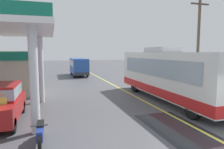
{
  "coord_description": "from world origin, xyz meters",
  "views": [
    {
      "loc": [
        -5.98,
        -4.86,
        3.32
      ],
      "look_at": [
        -1.5,
        10.0,
        1.6
      ],
      "focal_mm": 32.17,
      "sensor_mm": 36.0,
      "label": 1
    }
  ],
  "objects_px": {
    "car_at_pump": "(1,101)",
    "pedestrian_near_pump": "(3,108)",
    "minibus_opposing_lane": "(79,65)",
    "pedestrian_by_shop": "(14,95)",
    "motorcycle_parked_forecourt": "(40,132)",
    "coach_bus_main": "(169,76)"
  },
  "relations": [
    {
      "from": "car_at_pump",
      "to": "pedestrian_by_shop",
      "type": "xyz_separation_m",
      "value": [
        0.3,
        1.74,
        -0.08
      ]
    },
    {
      "from": "coach_bus_main",
      "to": "car_at_pump",
      "type": "xyz_separation_m",
      "value": [
        -10.12,
        -1.66,
        -0.71
      ]
    },
    {
      "from": "car_at_pump",
      "to": "motorcycle_parked_forecourt",
      "type": "height_order",
      "value": "car_at_pump"
    },
    {
      "from": "coach_bus_main",
      "to": "pedestrian_near_pump",
      "type": "xyz_separation_m",
      "value": [
        -9.82,
        -2.65,
        -0.79
      ]
    },
    {
      "from": "pedestrian_near_pump",
      "to": "pedestrian_by_shop",
      "type": "xyz_separation_m",
      "value": [
        0.0,
        2.73,
        0.0
      ]
    },
    {
      "from": "minibus_opposing_lane",
      "to": "pedestrian_by_shop",
      "type": "height_order",
      "value": "minibus_opposing_lane"
    },
    {
      "from": "minibus_opposing_lane",
      "to": "motorcycle_parked_forecourt",
      "type": "distance_m",
      "value": 21.7
    },
    {
      "from": "coach_bus_main",
      "to": "car_at_pump",
      "type": "distance_m",
      "value": 10.28
    },
    {
      "from": "coach_bus_main",
      "to": "motorcycle_parked_forecourt",
      "type": "relative_size",
      "value": 6.13
    },
    {
      "from": "pedestrian_near_pump",
      "to": "motorcycle_parked_forecourt",
      "type": "bearing_deg",
      "value": -51.36
    },
    {
      "from": "motorcycle_parked_forecourt",
      "to": "pedestrian_by_shop",
      "type": "xyz_separation_m",
      "value": [
        -1.59,
        4.73,
        0.49
      ]
    },
    {
      "from": "coach_bus_main",
      "to": "pedestrian_by_shop",
      "type": "distance_m",
      "value": 9.85
    },
    {
      "from": "coach_bus_main",
      "to": "motorcycle_parked_forecourt",
      "type": "height_order",
      "value": "coach_bus_main"
    },
    {
      "from": "coach_bus_main",
      "to": "pedestrian_near_pump",
      "type": "relative_size",
      "value": 6.65
    },
    {
      "from": "car_at_pump",
      "to": "pedestrian_near_pump",
      "type": "height_order",
      "value": "car_at_pump"
    },
    {
      "from": "car_at_pump",
      "to": "motorcycle_parked_forecourt",
      "type": "distance_m",
      "value": 3.58
    },
    {
      "from": "pedestrian_near_pump",
      "to": "car_at_pump",
      "type": "bearing_deg",
      "value": 106.89
    },
    {
      "from": "motorcycle_parked_forecourt",
      "to": "pedestrian_near_pump",
      "type": "distance_m",
      "value": 2.6
    },
    {
      "from": "coach_bus_main",
      "to": "car_at_pump",
      "type": "bearing_deg",
      "value": -170.68
    },
    {
      "from": "coach_bus_main",
      "to": "minibus_opposing_lane",
      "type": "bearing_deg",
      "value": 103.73
    },
    {
      "from": "minibus_opposing_lane",
      "to": "pedestrian_by_shop",
      "type": "distance_m",
      "value": 17.53
    },
    {
      "from": "car_at_pump",
      "to": "pedestrian_near_pump",
      "type": "bearing_deg",
      "value": -73.11
    }
  ]
}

